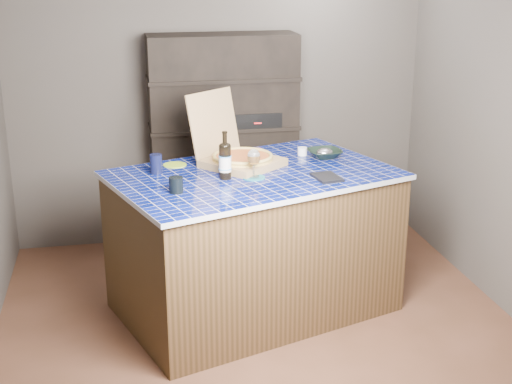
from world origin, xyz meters
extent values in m
plane|color=brown|center=(0.00, 0.00, 0.00)|extent=(3.50, 3.50, 0.00)
plane|color=#4A4540|center=(0.00, 1.75, 1.25)|extent=(3.50, 0.00, 3.50)
plane|color=#4A4540|center=(0.00, -1.75, 1.25)|extent=(3.50, 0.00, 3.50)
cube|color=black|center=(0.00, 1.53, 0.90)|extent=(1.20, 0.40, 1.80)
cube|color=black|center=(0.25, 1.48, 1.12)|extent=(0.40, 0.32, 0.12)
cube|color=#4E351F|center=(0.02, 0.31, 0.49)|extent=(2.05, 1.64, 0.97)
cube|color=#040D45|center=(0.02, 0.31, 0.99)|extent=(2.11, 1.69, 0.03)
cube|color=#A28853|center=(-0.03, 0.48, 1.03)|extent=(0.63, 0.63, 0.05)
cube|color=#A28853|center=(-0.20, 0.69, 1.28)|extent=(0.41, 0.36, 0.44)
cylinder|color=tan|center=(-0.03, 0.48, 1.06)|extent=(0.41, 0.41, 0.01)
cylinder|color=maroon|center=(-0.03, 0.48, 1.08)|extent=(0.36, 0.36, 0.01)
torus|color=tan|center=(-0.03, 0.48, 1.08)|extent=(0.42, 0.42, 0.02)
cylinder|color=black|center=(-0.19, 0.22, 1.12)|extent=(0.08, 0.08, 0.22)
ellipsoid|color=black|center=(-0.19, 0.22, 1.23)|extent=(0.08, 0.08, 0.04)
cylinder|color=black|center=(-0.19, 0.22, 1.28)|extent=(0.03, 0.03, 0.09)
cylinder|color=silver|center=(-0.19, 0.22, 1.11)|extent=(0.08, 0.08, 0.10)
cylinder|color=#4398E7|center=(-0.19, 0.22, 1.07)|extent=(0.08, 0.08, 0.01)
cylinder|color=#4398E7|center=(-0.19, 0.22, 1.16)|extent=(0.08, 0.08, 0.01)
cylinder|color=#176878|center=(0.00, 0.20, 1.01)|extent=(0.15, 0.15, 0.01)
cylinder|color=white|center=(0.00, 0.20, 1.02)|extent=(0.07, 0.07, 0.01)
cylinder|color=white|center=(0.00, 0.20, 1.06)|extent=(0.01, 0.01, 0.08)
ellipsoid|color=white|center=(0.00, 0.20, 1.15)|extent=(0.09, 0.09, 0.12)
cylinder|color=#B06E1C|center=(0.00, 0.20, 1.14)|extent=(0.07, 0.07, 0.05)
cylinder|color=white|center=(0.00, 0.20, 1.17)|extent=(0.07, 0.07, 0.02)
cylinder|color=black|center=(-0.53, 0.00, 1.06)|extent=(0.09, 0.09, 0.10)
cube|color=black|center=(0.46, 0.09, 1.01)|extent=(0.18, 0.24, 0.02)
imported|color=black|center=(0.59, 0.59, 1.04)|extent=(0.26, 0.26, 0.06)
ellipsoid|color=#B3B2BE|center=(0.59, 0.59, 1.05)|extent=(0.12, 0.10, 0.06)
cylinder|color=white|center=(0.45, 0.68, 1.04)|extent=(0.07, 0.07, 0.06)
cylinder|color=black|center=(-0.62, 0.43, 1.07)|extent=(0.08, 0.08, 0.13)
cylinder|color=#94BD28|center=(-0.48, 0.60, 1.01)|extent=(0.16, 0.16, 0.01)
camera|label=1|loc=(-0.86, -4.18, 2.39)|focal=50.00mm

